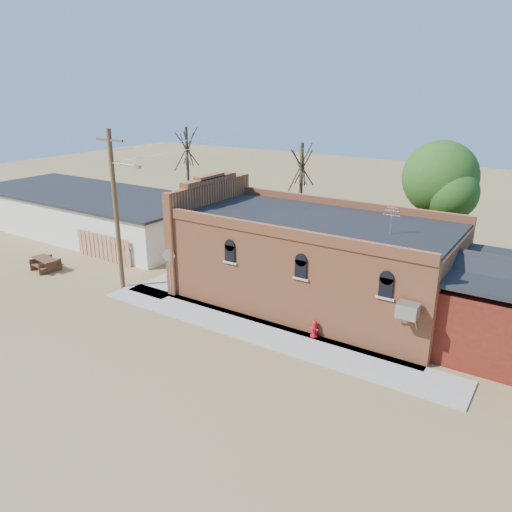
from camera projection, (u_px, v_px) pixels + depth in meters
The scene contains 14 objects.
ground at pixel (224, 332), 23.79m from camera, with size 120.00×120.00×0.00m, color olive.
sidewalk_south at pixel (260, 332), 23.71m from camera, with size 19.00×2.20×0.08m, color #9E9991.
sidewalk_west at pixel (201, 269), 31.78m from camera, with size 2.60×10.00×0.08m, color #9E9991.
brick_bar at pixel (310, 260), 26.52m from camera, with size 16.40×7.97×6.30m.
storage_building at pixel (91, 212), 39.44m from camera, with size 20.40×8.40×3.17m.
wood_fence at pixel (103, 248), 33.13m from camera, with size 5.20×0.10×1.80m, color #AE784E, non-canonical shape.
utility_pole at pixel (116, 207), 27.40m from camera, with size 3.12×0.26×9.00m.
tree_bare_near at pixel (302, 166), 33.67m from camera, with size 2.80×2.80×7.65m.
tree_bare_far at pixel (187, 148), 40.04m from camera, with size 2.80×2.80×8.16m.
tree_leafy at pixel (440, 178), 29.41m from camera, with size 4.40×4.40×8.15m.
fire_hydrant at pixel (314, 329), 23.04m from camera, with size 0.46×0.44×0.80m.
stop_sign at pixel (169, 260), 27.10m from camera, with size 0.68×0.37×2.69m.
trash_barrel at pixel (183, 279), 28.86m from camera, with size 0.53×0.53×0.81m, color navy.
picnic_table at pixel (45, 262), 31.48m from camera, with size 2.13×1.73×0.80m.
Camera 1 is at (12.96, -16.98, 11.18)m, focal length 35.00 mm.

